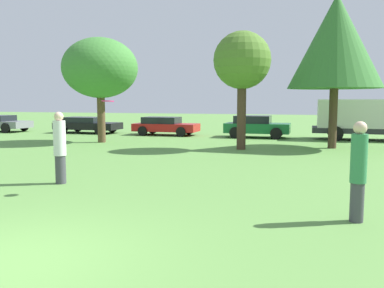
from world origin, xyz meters
TOP-DOWN VIEW (x-y plane):
  - ground_plane at (0.00, 0.00)m, footprint 120.00×120.00m
  - person_thrower at (-2.49, 4.96)m, footprint 0.33×0.33m
  - person_catcher at (4.91, 3.44)m, footprint 0.30×0.30m
  - frisbee at (-0.71, 4.38)m, footprint 0.30×0.30m
  - tree_0 at (-6.72, 15.02)m, footprint 3.99×3.99m
  - tree_1 at (1.02, 13.99)m, footprint 2.61×2.61m
  - tree_2 at (5.09, 15.65)m, footprint 4.32×4.32m
  - parked_car_black at (-10.77, 20.33)m, footprint 4.49×2.08m
  - parked_car_red at (-4.99, 20.24)m, footprint 4.18×1.94m
  - parked_car_green at (0.93, 20.23)m, footprint 3.89×2.06m
  - delivery_truck_silver at (6.85, 20.31)m, footprint 5.66×2.42m

SIDE VIEW (x-z plane):
  - ground_plane at x=0.00m, z-range 0.00..0.00m
  - parked_car_black at x=-10.77m, z-range 0.05..1.15m
  - parked_car_red at x=-4.99m, z-range 0.03..1.21m
  - parked_car_green at x=0.93m, z-range 0.04..1.36m
  - person_catcher at x=4.91m, z-range 0.04..1.93m
  - person_thrower at x=-2.49m, z-range 0.03..1.99m
  - delivery_truck_silver at x=6.85m, z-range 0.08..2.39m
  - frisbee at x=-0.71m, z-range 2.23..2.27m
  - tree_0 at x=-6.72m, z-range 1.16..6.72m
  - tree_1 at x=1.02m, z-range 1.31..6.69m
  - tree_2 at x=5.09m, z-range 1.39..8.52m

